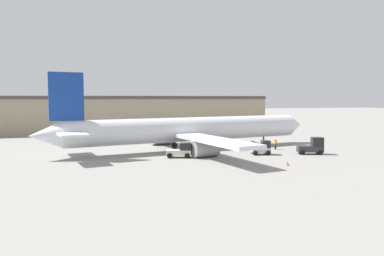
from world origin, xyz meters
The scene contains 8 objects.
ground_plane centered at (0.00, 0.00, 0.00)m, with size 400.00×400.00×0.00m, color gray.
terminal_building centered at (-9.81, 37.12, 4.13)m, with size 71.91×18.36×8.25m.
airplane centered at (-1.01, -0.21, 3.02)m, with size 44.23×35.75×11.09m.
ground_crew_worker centered at (12.24, -3.31, 0.89)m, with size 0.37×0.37×1.67m.
baggage_tug centered at (-3.44, -6.97, 0.90)m, with size 3.52×2.50×1.94m.
belt_loader_truck centered at (7.97, -7.44, 0.93)m, with size 2.83×2.44×1.94m.
pushback_tug centered at (14.89, -9.02, 1.06)m, with size 3.73×2.54×2.36m.
safety_cone_near centered at (7.04, -16.02, 0.28)m, with size 0.36×0.36×0.55m.
Camera 1 is at (-15.02, -54.24, 7.81)m, focal length 35.00 mm.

